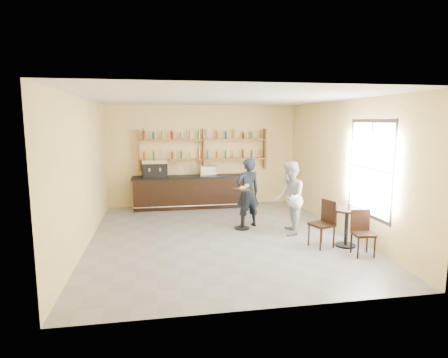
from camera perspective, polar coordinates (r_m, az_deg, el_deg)
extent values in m
plane|color=slate|center=(8.92, -0.38, -8.78)|extent=(7.00, 7.00, 0.00)
plane|color=white|center=(8.52, -0.40, 12.21)|extent=(7.00, 7.00, 0.00)
plane|color=#F2D589|center=(12.02, -3.19, 3.56)|extent=(7.00, 0.00, 7.00)
plane|color=#F2D589|center=(5.20, 6.09, -3.37)|extent=(7.00, 0.00, 7.00)
plane|color=#F2D589|center=(8.60, -20.50, 0.94)|extent=(0.00, 7.00, 7.00)
plane|color=#F2D589|center=(9.54, 17.68, 1.80)|extent=(0.00, 7.00, 7.00)
plane|color=white|center=(8.49, 21.41, 1.47)|extent=(0.00, 2.00, 2.00)
cube|color=white|center=(9.32, 2.80, -1.42)|extent=(0.22, 0.22, 0.00)
torus|color=#E19D52|center=(9.31, 2.87, -1.27)|extent=(0.14, 0.14, 0.05)
imported|color=white|center=(9.44, 3.49, -1.00)|extent=(0.17, 0.17, 0.10)
imported|color=black|center=(9.57, 3.64, -2.08)|extent=(0.73, 0.57, 1.78)
imported|color=white|center=(8.50, 18.58, -3.94)|extent=(0.14, 0.14, 0.10)
imported|color=#9F9EA3|center=(9.05, 9.95, -2.88)|extent=(0.89, 1.01, 1.76)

